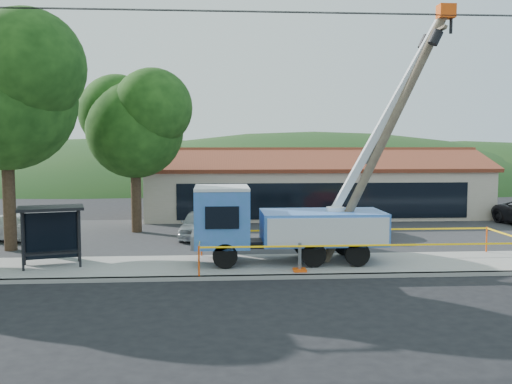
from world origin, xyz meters
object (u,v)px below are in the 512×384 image
object	(u,v)px
bus_shelter	(51,222)
car_red	(361,238)
car_silver	(199,240)
leaning_pole	(391,125)
car_white	(23,243)
utility_truck	(283,220)

from	to	relation	value
bus_shelter	car_red	distance (m)	15.53
bus_shelter	car_silver	bearing A→B (deg)	33.61
leaning_pole	car_white	xyz separation A→B (m)	(-16.74, 6.28, -5.70)
bus_shelter	car_white	world-z (taller)	bus_shelter
car_red	car_white	world-z (taller)	car_red
utility_truck	car_silver	bearing A→B (deg)	119.72
utility_truck	leaning_pole	distance (m)	5.79
car_silver	car_white	bearing A→B (deg)	-172.36
car_silver	bus_shelter	bearing A→B (deg)	-125.17
car_red	car_silver	bearing A→B (deg)	-172.57
utility_truck	car_red	world-z (taller)	utility_truck
car_red	bus_shelter	bearing A→B (deg)	-147.44
leaning_pole	car_red	world-z (taller)	leaning_pole
leaning_pole	car_silver	xyz separation A→B (m)	(-7.97, 6.57, -5.70)
leaning_pole	car_red	bearing A→B (deg)	85.49
leaning_pole	bus_shelter	bearing A→B (deg)	179.49
leaning_pole	car_silver	bearing A→B (deg)	140.50
leaning_pole	car_red	size ratio (longest dim) A/B	2.32
utility_truck	bus_shelter	xyz separation A→B (m)	(-9.24, -0.05, 0.02)
car_white	bus_shelter	bearing A→B (deg)	-136.13
leaning_pole	utility_truck	bearing A→B (deg)	177.68
bus_shelter	car_silver	world-z (taller)	bus_shelter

